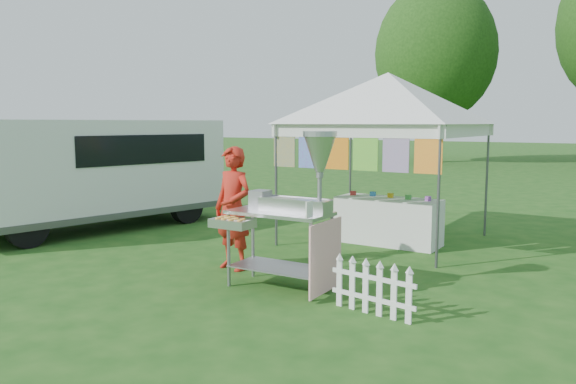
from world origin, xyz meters
The scene contains 8 objects.
ground centered at (0.00, 0.00, 0.00)m, with size 120.00×120.00×0.00m, color #1B4D16.
canopy_main centered at (0.00, 3.49, 2.99)m, with size 4.24×4.24×3.45m.
tree_left centered at (-6.00, 24.00, 5.83)m, with size 6.40×6.40×9.53m.
donut_cart centered at (0.26, -0.01, 1.19)m, with size 1.45×1.03×2.02m.
vendor centered at (-1.05, 0.43, 0.89)m, with size 0.65×0.43×1.78m, color red.
cargo_van centered at (-5.43, 1.54, 1.17)m, with size 3.05×5.53×2.17m.
picket_fence centered at (1.47, -0.30, 0.29)m, with size 1.07×0.18×0.56m.
display_table centered at (0.16, 3.25, 0.41)m, with size 1.80×0.70×0.81m, color white.
Camera 1 is at (3.96, -5.87, 2.12)m, focal length 35.00 mm.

